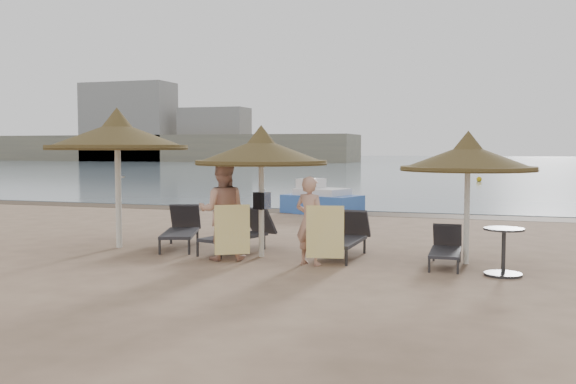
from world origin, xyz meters
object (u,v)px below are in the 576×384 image
object	(u,v)px
lounger_near_right	(345,236)
pedal_boat	(321,201)
side_table	(503,253)
palapa_right	(468,158)
palapa_left	(117,136)
palapa_center	(261,152)
person_left	(222,203)
lounger_far_right	(446,247)
person_right	(310,214)
lounger_far_left	(182,228)
lounger_near_left	(241,232)

from	to	relation	value
lounger_near_right	pedal_boat	distance (m)	8.26
side_table	palapa_right	bearing A→B (deg)	124.19
palapa_left	palapa_center	xyz separation A→B (m)	(3.32, -0.15, -0.33)
side_table	pedal_boat	bearing A→B (deg)	121.51
side_table	person_left	xyz separation A→B (m)	(-5.12, -0.02, 0.71)
lounger_far_right	person_right	distance (m)	2.58
person_left	pedal_boat	size ratio (longest dim) A/B	0.79
lounger_near_right	person_right	distance (m)	1.34
person_right	pedal_boat	size ratio (longest dim) A/B	0.69
palapa_center	lounger_far_left	world-z (taller)	palapa_center
side_table	person_left	size ratio (longest dim) A/B	0.37
side_table	pedal_boat	distance (m)	10.54
lounger_near_right	palapa_left	bearing A→B (deg)	-172.85
palapa_center	lounger_near_left	size ratio (longest dim) A/B	1.29
person_left	lounger_far_left	bearing A→B (deg)	-58.20
palapa_center	lounger_near_left	bearing A→B (deg)	139.90
person_right	palapa_left	bearing A→B (deg)	7.34
palapa_right	person_right	world-z (taller)	palapa_right
palapa_left	palapa_center	size ratio (longest dim) A/B	1.16
lounger_near_right	lounger_far_right	distance (m)	2.01
lounger_near_left	person_right	bearing A→B (deg)	-15.67
palapa_left	person_right	bearing A→B (deg)	-9.03
lounger_far_left	person_left	distance (m)	2.08
lounger_near_right	person_left	world-z (taller)	person_left
lounger_far_left	side_table	world-z (taller)	lounger_far_left
pedal_boat	person_right	bearing A→B (deg)	-57.19
lounger_far_right	person_right	xyz separation A→B (m)	(-2.39, -0.77, 0.63)
person_left	palapa_left	bearing A→B (deg)	-33.23
lounger_far_left	lounger_near_left	distance (m)	1.46
lounger_far_left	palapa_right	bearing A→B (deg)	-21.91
person_right	side_table	bearing A→B (deg)	-163.37
palapa_center	person_right	world-z (taller)	palapa_center
palapa_left	person_left	distance (m)	3.10
palapa_right	lounger_far_left	distance (m)	6.19
palapa_right	lounger_far_left	size ratio (longest dim) A/B	1.20
palapa_right	lounger_near_right	size ratio (longest dim) A/B	1.25
palapa_center	palapa_right	world-z (taller)	palapa_center
palapa_left	palapa_right	bearing A→B (deg)	1.95
lounger_near_left	lounger_near_right	xyz separation A→B (m)	(2.20, 0.04, 0.01)
palapa_right	lounger_far_right	size ratio (longest dim) A/B	1.55
palapa_center	lounger_far_left	xyz separation A→B (m)	(-2.10, 0.68, -1.67)
lounger_near_right	pedal_boat	size ratio (longest dim) A/B	0.72
lounger_far_right	person_left	distance (m)	4.27
lounger_near_right	lounger_far_left	bearing A→B (deg)	-179.51
lounger_near_left	pedal_boat	world-z (taller)	pedal_boat
palapa_center	lounger_far_left	distance (m)	2.77
palapa_right	lounger_far_left	world-z (taller)	palapa_right
person_right	lounger_near_right	bearing A→B (deg)	-93.47
palapa_left	person_right	world-z (taller)	palapa_left
lounger_far_left	lounger_far_right	bearing A→B (deg)	-24.00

